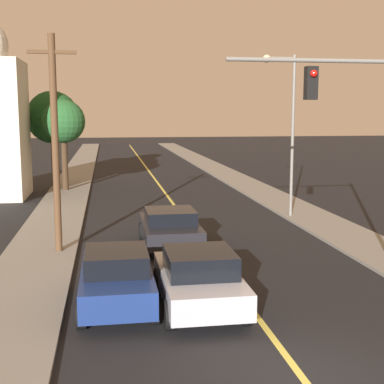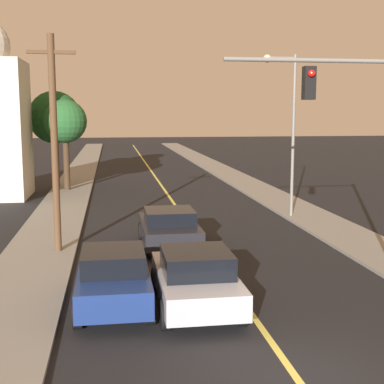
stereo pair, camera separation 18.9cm
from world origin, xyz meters
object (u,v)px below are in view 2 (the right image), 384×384
object	(u,v)px
car_near_lane_second	(169,227)
utility_pole_left	(54,140)
car_near_lane_front	(196,278)
car_outer_lane_front	(114,277)
tree_left_near	(65,122)
tree_left_far	(55,118)
traffic_signal_mast	(365,126)
streetlamp_right	(287,115)

from	to	relation	value
car_near_lane_second	utility_pole_left	size ratio (longest dim) A/B	0.55
utility_pole_left	car_near_lane_front	bearing A→B (deg)	-56.63
utility_pole_left	car_outer_lane_front	bearing A→B (deg)	-71.16
tree_left_near	tree_left_far	bearing A→B (deg)	116.88
traffic_signal_mast	streetlamp_right	world-z (taller)	streetlamp_right
car_near_lane_second	utility_pole_left	world-z (taller)	utility_pole_left
traffic_signal_mast	tree_left_near	world-z (taller)	traffic_signal_mast
car_outer_lane_front	tree_left_far	world-z (taller)	tree_left_far
car_near_lane_front	tree_left_near	xyz separation A→B (m)	(-4.79, 21.24, 3.53)
streetlamp_right	tree_left_far	size ratio (longest dim) A/B	1.20
tree_left_near	traffic_signal_mast	bearing A→B (deg)	-63.41
streetlamp_right	traffic_signal_mast	bearing A→B (deg)	-95.19
car_near_lane_second	car_near_lane_front	bearing A→B (deg)	-90.00
car_outer_lane_front	utility_pole_left	size ratio (longest dim) A/B	0.55
utility_pole_left	tree_left_near	size ratio (longest dim) A/B	1.32
car_near_lane_front	utility_pole_left	world-z (taller)	utility_pole_left
traffic_signal_mast	utility_pole_left	world-z (taller)	utility_pole_left
car_near_lane_front	tree_left_far	size ratio (longest dim) A/B	0.65
streetlamp_right	car_near_lane_second	bearing A→B (deg)	-141.11
utility_pole_left	tree_left_near	distance (m)	15.31
car_near_lane_front	car_outer_lane_front	world-z (taller)	car_near_lane_front
car_outer_lane_front	tree_left_near	bearing A→B (deg)	97.56
car_near_lane_second	car_outer_lane_front	world-z (taller)	car_outer_lane_front
car_outer_lane_front	traffic_signal_mast	bearing A→B (deg)	8.94
tree_left_near	car_outer_lane_front	bearing A→B (deg)	-82.44
car_near_lane_front	tree_left_near	world-z (taller)	tree_left_near
car_near_lane_front	traffic_signal_mast	xyz separation A→B (m)	(5.07, 1.53, 3.72)
car_near_lane_second	tree_left_far	size ratio (longest dim) A/B	0.65
car_outer_lane_front	traffic_signal_mast	xyz separation A→B (m)	(7.10, 1.12, 3.72)
car_near_lane_front	car_near_lane_second	distance (m)	6.14
car_near_lane_second	traffic_signal_mast	size ratio (longest dim) A/B	0.63
traffic_signal_mast	streetlamp_right	distance (m)	9.44
car_outer_lane_front	tree_left_far	size ratio (longest dim) A/B	0.66
car_outer_lane_front	traffic_signal_mast	size ratio (longest dim) A/B	0.63
traffic_signal_mast	tree_left_far	size ratio (longest dim) A/B	1.04
car_outer_lane_front	utility_pole_left	bearing A→B (deg)	108.84
car_near_lane_second	car_outer_lane_front	size ratio (longest dim) A/B	1.00
tree_left_near	tree_left_far	xyz separation A→B (m)	(-0.77, 1.52, 0.26)
car_outer_lane_front	tree_left_far	xyz separation A→B (m)	(-3.53, 22.34, 3.78)
car_near_lane_second	car_outer_lane_front	xyz separation A→B (m)	(-2.03, -5.73, 0.02)
streetlamp_right	utility_pole_left	xyz separation A→B (m)	(-9.85, -4.96, -0.83)
car_outer_lane_front	car_near_lane_second	bearing A→B (deg)	70.49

